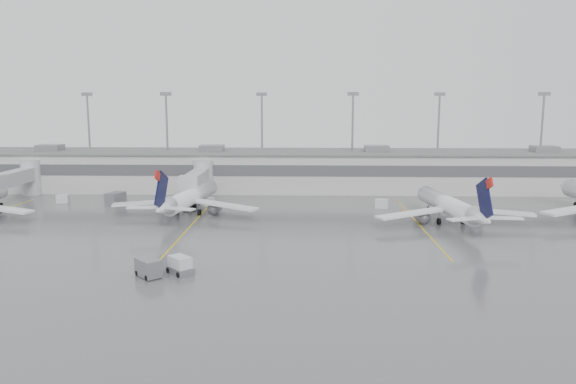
{
  "coord_description": "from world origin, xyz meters",
  "views": [
    {
      "loc": [
        -0.11,
        -60.84,
        19.04
      ],
      "look_at": [
        -2.71,
        24.0,
        5.0
      ],
      "focal_mm": 35.0,
      "sensor_mm": 36.0,
      "label": 1
    }
  ],
  "objects": [
    {
      "name": "ground",
      "position": [
        0.0,
        0.0,
        0.0
      ],
      "size": [
        260.0,
        260.0,
        0.0
      ],
      "primitive_type": "plane",
      "color": "#505153",
      "rests_on": "ground"
    },
    {
      "name": "terminal",
      "position": [
        -0.01,
        57.98,
        4.17
      ],
      "size": [
        152.0,
        17.0,
        9.45
      ],
      "color": "#ACADA7",
      "rests_on": "ground"
    },
    {
      "name": "light_masts",
      "position": [
        0.0,
        63.75,
        12.03
      ],
      "size": [
        142.4,
        8.0,
        20.6
      ],
      "color": "gray",
      "rests_on": "ground"
    },
    {
      "name": "jet_bridge_left",
      "position": [
        -55.5,
        45.72,
        3.87
      ],
      "size": [
        4.0,
        17.2,
        7.0
      ],
      "color": "#A7AAAC",
      "rests_on": "ground"
    },
    {
      "name": "jet_bridge_right",
      "position": [
        -20.5,
        45.72,
        3.87
      ],
      "size": [
        4.0,
        17.2,
        7.0
      ],
      "color": "#A7AAAC",
      "rests_on": "ground"
    },
    {
      "name": "stand_markings",
      "position": [
        -0.0,
        24.0,
        0.01
      ],
      "size": [
        105.25,
        40.0,
        0.01
      ],
      "color": "#DBB80C",
      "rests_on": "ground"
    },
    {
      "name": "jet_mid_left",
      "position": [
        -19.51,
        30.85,
        2.83
      ],
      "size": [
        24.82,
        28.0,
        9.09
      ],
      "rotation": [
        0.0,
        0.0,
        -0.14
      ],
      "color": "white",
      "rests_on": "ground"
    },
    {
      "name": "jet_mid_right",
      "position": [
        22.39,
        24.93,
        2.82
      ],
      "size": [
        24.81,
        27.98,
        9.08
      ],
      "rotation": [
        0.0,
        0.0,
        0.13
      ],
      "color": "white",
      "rests_on": "ground"
    },
    {
      "name": "baggage_tug",
      "position": [
        -13.84,
        -1.54,
        0.77
      ],
      "size": [
        3.46,
        3.52,
        1.98
      ],
      "rotation": [
        0.0,
        0.0,
        0.75
      ],
      "color": "silver",
      "rests_on": "ground"
    },
    {
      "name": "baggage_cart",
      "position": [
        -17.04,
        -2.74,
        1.04
      ],
      "size": [
        3.42,
        3.49,
        2.0
      ],
      "rotation": [
        0.0,
        0.0,
        0.75
      ],
      "color": "slate",
      "rests_on": "ground"
    },
    {
      "name": "gse_uld_a",
      "position": [
        -45.23,
        40.68,
        0.76
      ],
      "size": [
        2.27,
        1.63,
        1.52
      ],
      "primitive_type": "cube",
      "rotation": [
        0.0,
        0.0,
        0.1
      ],
      "color": "silver",
      "rests_on": "ground"
    },
    {
      "name": "gse_uld_b",
      "position": [
        -17.72,
        38.23,
        0.8
      ],
      "size": [
        2.57,
        2.03,
        1.6
      ],
      "primitive_type": "cube",
      "rotation": [
        0.0,
        0.0,
        -0.26
      ],
      "color": "silver",
      "rests_on": "ground"
    },
    {
      "name": "gse_uld_c",
      "position": [
        13.55,
        37.29,
        0.79
      ],
      "size": [
        2.54,
        2.01,
        1.59
      ],
      "primitive_type": "cube",
      "rotation": [
        0.0,
        0.0,
        -0.25
      ],
      "color": "silver",
      "rests_on": "ground"
    },
    {
      "name": "gse_loader",
      "position": [
        -34.79,
        39.22,
        1.11
      ],
      "size": [
        3.29,
        4.1,
        2.23
      ],
      "primitive_type": "cube",
      "rotation": [
        0.0,
        0.0,
        -0.34
      ],
      "color": "slate",
      "rests_on": "ground"
    },
    {
      "name": "cone_a",
      "position": [
        -46.74,
        41.68,
        0.3
      ],
      "size": [
        0.38,
        0.38,
        0.61
      ],
      "primitive_type": "cone",
      "color": "#DA5A04",
      "rests_on": "ground"
    },
    {
      "name": "cone_b",
      "position": [
        -20.87,
        40.67,
        0.33
      ],
      "size": [
        0.42,
        0.42,
        0.67
      ],
      "primitive_type": "cone",
      "color": "#DA5A04",
      "rests_on": "ground"
    },
    {
      "name": "cone_c",
      "position": [
        16.26,
        32.89,
        0.39
      ],
      "size": [
        0.49,
        0.49,
        0.78
      ],
      "primitive_type": "cone",
      "color": "#DA5A04",
      "rests_on": "ground"
    }
  ]
}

